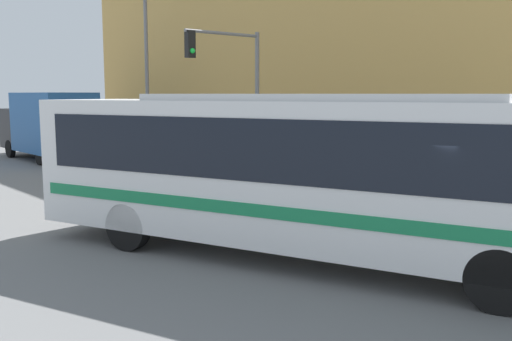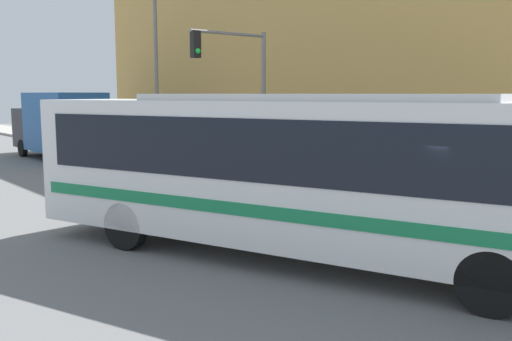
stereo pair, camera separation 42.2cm
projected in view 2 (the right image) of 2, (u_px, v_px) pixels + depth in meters
ground_plane at (416, 276)px, 10.33m from camera, size 120.00×120.00×0.00m
sidewalk at (161, 156)px, 29.54m from camera, size 3.33×70.00×0.17m
building_facade at (298, 50)px, 27.65m from camera, size 6.00×27.32×10.73m
city_bus at (314, 166)px, 10.90m from camera, size 6.67×12.45×3.27m
delivery_truck at (59, 124)px, 28.36m from camera, size 2.41×7.20×3.32m
fire_hydrant at (377, 185)px, 17.31m from camera, size 0.23×0.31×0.66m
traffic_light_pole at (240, 78)px, 20.53m from camera, size 3.28×0.35×5.35m
parking_meter at (270, 153)px, 21.09m from camera, size 0.14×0.14×1.33m
street_lamp at (150, 61)px, 27.25m from camera, size 2.64×0.28×7.86m
pedestrian_near_corner at (403, 164)px, 18.20m from camera, size 0.34×0.34×1.69m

